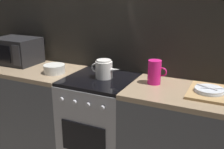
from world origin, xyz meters
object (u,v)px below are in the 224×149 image
object	(u,v)px
microwave	(17,51)
pitcher	(155,72)
stove_unit	(100,124)
dish_pile	(209,91)
mixing_bowl	(54,69)
kettle	(104,69)

from	to	relation	value
microwave	pitcher	world-z (taller)	microwave
stove_unit	pitcher	distance (m)	0.73
microwave	dish_pile	distance (m)	1.96
microwave	stove_unit	bearing A→B (deg)	-3.99
dish_pile	pitcher	bearing A→B (deg)	174.67
mixing_bowl	dish_pile	xyz separation A→B (m)	(1.38, 0.08, -0.02)
kettle	mixing_bowl	size ratio (longest dim) A/B	1.42
stove_unit	dish_pile	bearing A→B (deg)	1.90
mixing_bowl	dish_pile	bearing A→B (deg)	3.31
pitcher	dish_pile	bearing A→B (deg)	-5.33
kettle	stove_unit	bearing A→B (deg)	-144.63
dish_pile	microwave	bearing A→B (deg)	178.77
stove_unit	mixing_bowl	xyz separation A→B (m)	(-0.46, -0.05, 0.49)
mixing_bowl	dish_pile	distance (m)	1.38
mixing_bowl	microwave	bearing A→B (deg)	168.17
microwave	kettle	xyz separation A→B (m)	(1.07, -0.05, -0.05)
microwave	dish_pile	world-z (taller)	microwave
stove_unit	pitcher	xyz separation A→B (m)	(0.48, 0.07, 0.55)
pitcher	microwave	bearing A→B (deg)	179.98
microwave	pitcher	bearing A→B (deg)	-0.02
pitcher	dish_pile	world-z (taller)	pitcher
stove_unit	kettle	xyz separation A→B (m)	(0.03, 0.02, 0.53)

